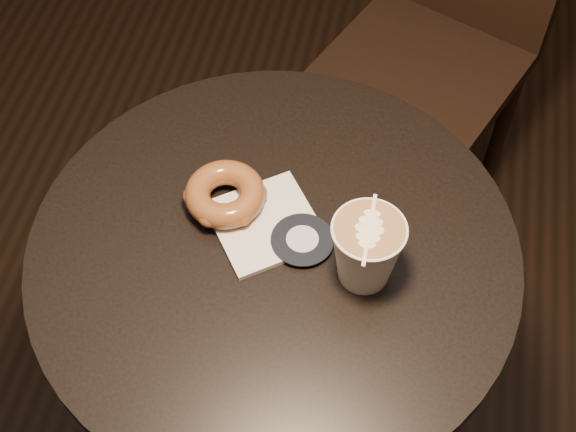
{
  "coord_description": "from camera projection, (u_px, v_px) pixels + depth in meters",
  "views": [
    {
      "loc": [
        0.14,
        -0.61,
        1.7
      ],
      "look_at": [
        0.01,
        0.03,
        0.79
      ],
      "focal_mm": 50.0,
      "sensor_mm": 36.0,
      "label": 1
    }
  ],
  "objects": [
    {
      "name": "cafe_table",
      "position": [
        275.0,
        313.0,
        1.29
      ],
      "size": [
        0.7,
        0.7,
        0.75
      ],
      "color": "black",
      "rests_on": "ground"
    },
    {
      "name": "chair",
      "position": [
        450.0,
        5.0,
        1.72
      ],
      "size": [
        0.52,
        0.52,
        1.0
      ],
      "rotation": [
        0.0,
        0.0,
        -0.41
      ],
      "color": "black",
      "rests_on": "ground"
    },
    {
      "name": "pastry_bag",
      "position": [
        265.0,
        223.0,
        1.15
      ],
      "size": [
        0.2,
        0.2,
        0.01
      ],
      "primitive_type": "cube",
      "rotation": [
        0.0,
        0.0,
        0.63
      ],
      "color": "silver",
      "rests_on": "cafe_table"
    },
    {
      "name": "doughnut",
      "position": [
        225.0,
        194.0,
        1.15
      ],
      "size": [
        0.12,
        0.12,
        0.04
      ],
      "primitive_type": "torus",
      "color": "brown",
      "rests_on": "pastry_bag"
    },
    {
      "name": "latte_cup",
      "position": [
        366.0,
        252.0,
        1.06
      ],
      "size": [
        0.1,
        0.1,
        0.11
      ],
      "primitive_type": null,
      "color": "white",
      "rests_on": "cafe_table"
    }
  ]
}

